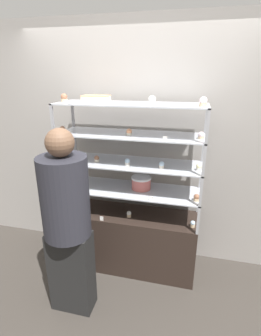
% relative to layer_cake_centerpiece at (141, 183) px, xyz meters
% --- Properties ---
extents(ground_plane, '(20.00, 20.00, 0.00)m').
position_rel_layer_cake_centerpiece_xyz_m(ground_plane, '(-0.10, -0.04, -1.01)').
color(ground_plane, '#38332D').
extents(back_wall, '(8.00, 0.05, 2.60)m').
position_rel_layer_cake_centerpiece_xyz_m(back_wall, '(-0.10, 0.33, 0.29)').
color(back_wall, gray).
rests_on(back_wall, ground_plane).
extents(display_base, '(1.40, 0.45, 0.65)m').
position_rel_layer_cake_centerpiece_xyz_m(display_base, '(-0.10, -0.04, -0.68)').
color(display_base, black).
rests_on(display_base, ground_plane).
extents(display_riser_lower, '(1.40, 0.45, 0.29)m').
position_rel_layer_cake_centerpiece_xyz_m(display_riser_lower, '(-0.10, -0.04, -0.08)').
color(display_riser_lower, '#99999E').
rests_on(display_riser_lower, display_base).
extents(display_riser_middle, '(1.40, 0.45, 0.29)m').
position_rel_layer_cake_centerpiece_xyz_m(display_riser_middle, '(-0.10, -0.04, 0.20)').
color(display_riser_middle, '#99999E').
rests_on(display_riser_middle, display_riser_lower).
extents(display_riser_upper, '(1.40, 0.45, 0.29)m').
position_rel_layer_cake_centerpiece_xyz_m(display_riser_upper, '(-0.10, -0.04, 0.49)').
color(display_riser_upper, '#99999E').
rests_on(display_riser_upper, display_riser_middle).
extents(display_riser_top, '(1.40, 0.45, 0.29)m').
position_rel_layer_cake_centerpiece_xyz_m(display_riser_top, '(-0.10, -0.04, 0.78)').
color(display_riser_top, '#99999E').
rests_on(display_riser_top, display_riser_upper).
extents(layer_cake_centerpiece, '(0.20, 0.20, 0.13)m').
position_rel_layer_cake_centerpiece_xyz_m(layer_cake_centerpiece, '(0.00, 0.00, 0.00)').
color(layer_cake_centerpiece, '#C66660').
rests_on(layer_cake_centerpiece, display_riser_lower).
extents(sheet_cake_frosted, '(0.25, 0.16, 0.06)m').
position_rel_layer_cake_centerpiece_xyz_m(sheet_cake_frosted, '(-0.46, 0.01, 0.82)').
color(sheet_cake_frosted, beige).
rests_on(sheet_cake_frosted, display_riser_top).
extents(cupcake_0, '(0.05, 0.05, 0.07)m').
position_rel_layer_cake_centerpiece_xyz_m(cupcake_0, '(-0.76, -0.16, -0.32)').
color(cupcake_0, white).
rests_on(cupcake_0, display_base).
extents(cupcake_1, '(0.05, 0.05, 0.07)m').
position_rel_layer_cake_centerpiece_xyz_m(cupcake_1, '(-0.10, -0.10, -0.32)').
color(cupcake_1, '#CCB28C').
rests_on(cupcake_1, display_base).
extents(cupcake_2, '(0.05, 0.05, 0.07)m').
position_rel_layer_cake_centerpiece_xyz_m(cupcake_2, '(0.54, -0.14, -0.32)').
color(cupcake_2, '#CCB28C').
rests_on(cupcake_2, display_base).
extents(price_tag_0, '(0.04, 0.00, 0.04)m').
position_rel_layer_cake_centerpiece_xyz_m(price_tag_0, '(-0.35, -0.24, -0.33)').
color(price_tag_0, white).
rests_on(price_tag_0, display_base).
extents(cupcake_3, '(0.05, 0.05, 0.07)m').
position_rel_layer_cake_centerpiece_xyz_m(cupcake_3, '(-0.73, -0.14, -0.03)').
color(cupcake_3, beige).
rests_on(cupcake_3, display_riser_lower).
extents(cupcake_4, '(0.05, 0.05, 0.07)m').
position_rel_layer_cake_centerpiece_xyz_m(cupcake_4, '(0.55, -0.15, -0.03)').
color(cupcake_4, '#CCB28C').
rests_on(cupcake_4, display_riser_lower).
extents(price_tag_1, '(0.04, 0.00, 0.04)m').
position_rel_layer_cake_centerpiece_xyz_m(price_tag_1, '(0.14, -0.24, -0.04)').
color(price_tag_1, white).
rests_on(price_tag_1, display_riser_lower).
extents(cupcake_5, '(0.05, 0.05, 0.06)m').
position_rel_layer_cake_centerpiece_xyz_m(cupcake_5, '(-0.75, -0.07, 0.25)').
color(cupcake_5, beige).
rests_on(cupcake_5, display_riser_middle).
extents(cupcake_6, '(0.05, 0.05, 0.06)m').
position_rel_layer_cake_centerpiece_xyz_m(cupcake_6, '(-0.43, -0.09, 0.25)').
color(cupcake_6, beige).
rests_on(cupcake_6, display_riser_middle).
extents(cupcake_7, '(0.05, 0.05, 0.06)m').
position_rel_layer_cake_centerpiece_xyz_m(cupcake_7, '(-0.12, -0.11, 0.25)').
color(cupcake_7, white).
rests_on(cupcake_7, display_riser_middle).
extents(cupcake_8, '(0.05, 0.05, 0.06)m').
position_rel_layer_cake_centerpiece_xyz_m(cupcake_8, '(0.21, -0.12, 0.25)').
color(cupcake_8, beige).
rests_on(cupcake_8, display_riser_middle).
extents(cupcake_9, '(0.05, 0.05, 0.06)m').
position_rel_layer_cake_centerpiece_xyz_m(cupcake_9, '(0.55, -0.10, 0.25)').
color(cupcake_9, white).
rests_on(cupcake_9, display_riser_middle).
extents(price_tag_2, '(0.04, 0.00, 0.04)m').
position_rel_layer_cake_centerpiece_xyz_m(price_tag_2, '(-0.08, -0.24, 0.24)').
color(price_tag_2, white).
rests_on(price_tag_2, display_riser_middle).
extents(cupcake_10, '(0.05, 0.05, 0.06)m').
position_rel_layer_cake_centerpiece_xyz_m(cupcake_10, '(-0.76, -0.13, 0.54)').
color(cupcake_10, white).
rests_on(cupcake_10, display_riser_upper).
extents(cupcake_11, '(0.05, 0.05, 0.06)m').
position_rel_layer_cake_centerpiece_xyz_m(cupcake_11, '(-0.11, -0.09, 0.54)').
color(cupcake_11, beige).
rests_on(cupcake_11, display_riser_upper).
extents(cupcake_12, '(0.05, 0.05, 0.06)m').
position_rel_layer_cake_centerpiece_xyz_m(cupcake_12, '(0.54, -0.08, 0.54)').
color(cupcake_12, '#CCB28C').
rests_on(cupcake_12, display_riser_upper).
extents(price_tag_3, '(0.04, 0.00, 0.04)m').
position_rel_layer_cake_centerpiece_xyz_m(price_tag_3, '(0.25, -0.24, 0.53)').
color(price_tag_3, white).
rests_on(price_tag_3, display_riser_upper).
extents(cupcake_13, '(0.06, 0.06, 0.08)m').
position_rel_layer_cake_centerpiece_xyz_m(cupcake_13, '(-0.74, -0.09, 0.83)').
color(cupcake_13, '#CCB28C').
rests_on(cupcake_13, display_riser_top).
extents(cupcake_14, '(0.06, 0.06, 0.08)m').
position_rel_layer_cake_centerpiece_xyz_m(cupcake_14, '(0.11, -0.13, 0.83)').
color(cupcake_14, white).
rests_on(cupcake_14, display_riser_top).
extents(cupcake_15, '(0.06, 0.06, 0.08)m').
position_rel_layer_cake_centerpiece_xyz_m(cupcake_15, '(0.53, -0.14, 0.83)').
color(cupcake_15, '#CCB28C').
rests_on(cupcake_15, display_riser_top).
extents(price_tag_4, '(0.04, 0.00, 0.04)m').
position_rel_layer_cake_centerpiece_xyz_m(price_tag_4, '(-0.27, -0.24, 0.81)').
color(price_tag_4, white).
rests_on(price_tag_4, display_riser_top).
extents(customer_figure, '(0.39, 0.39, 1.68)m').
position_rel_layer_cake_centerpiece_xyz_m(customer_figure, '(-0.48, -0.70, -0.11)').
color(customer_figure, black).
rests_on(customer_figure, ground_plane).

